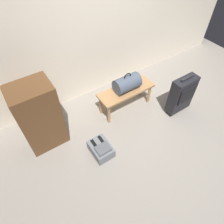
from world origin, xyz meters
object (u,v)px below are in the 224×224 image
(duffel_bag_slate, at_px, (127,83))
(cell_phone, at_px, (137,82))
(side_cabinet, at_px, (39,117))
(suitcase_upright_charcoal, at_px, (182,95))
(bench, at_px, (126,92))
(backpack_grey, at_px, (101,149))

(duffel_bag_slate, xyz_separation_m, cell_phone, (0.27, 0.06, -0.13))
(cell_phone, bearing_deg, side_cabinet, 178.07)
(duffel_bag_slate, xyz_separation_m, suitcase_upright_charcoal, (0.73, -0.58, -0.18))
(bench, height_order, side_cabinet, side_cabinet)
(bench, distance_m, duffel_bag_slate, 0.20)
(duffel_bag_slate, distance_m, suitcase_upright_charcoal, 0.95)
(bench, xyz_separation_m, backpack_grey, (-0.87, -0.57, -0.27))
(cell_phone, relative_size, suitcase_upright_charcoal, 0.19)
(side_cabinet, bearing_deg, duffel_bag_slate, -4.52)
(bench, relative_size, backpack_grey, 2.63)
(cell_phone, height_order, side_cabinet, side_cabinet)
(bench, distance_m, backpack_grey, 1.08)
(bench, relative_size, suitcase_upright_charcoal, 1.33)
(suitcase_upright_charcoal, bearing_deg, bench, 141.72)
(cell_phone, bearing_deg, backpack_grey, -151.40)
(duffel_bag_slate, relative_size, suitcase_upright_charcoal, 0.59)
(cell_phone, relative_size, backpack_grey, 0.38)
(bench, bearing_deg, side_cabinet, 175.45)
(duffel_bag_slate, height_order, suitcase_upright_charcoal, duffel_bag_slate)
(duffel_bag_slate, distance_m, backpack_grey, 1.15)
(side_cabinet, bearing_deg, suitcase_upright_charcoal, -17.69)
(cell_phone, xyz_separation_m, backpack_grey, (-1.16, -0.63, -0.34))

